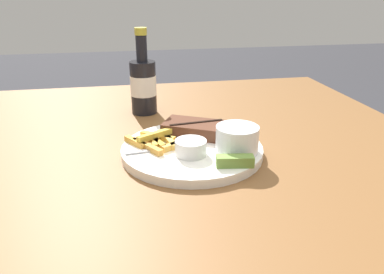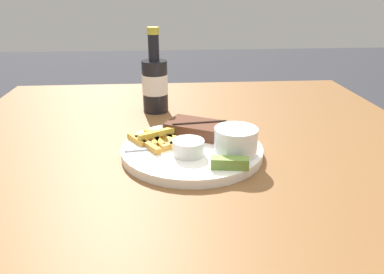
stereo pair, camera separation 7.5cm
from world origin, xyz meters
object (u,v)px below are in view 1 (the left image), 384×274
at_px(fork_utensil, 156,150).
at_px(steak_portion, 196,129).
at_px(dinner_plate, 192,150).
at_px(coleslaw_cup, 237,138).
at_px(pickle_spear, 235,161).
at_px(dipping_sauce_cup, 191,147).
at_px(beer_bottle, 143,84).

bearing_deg(fork_utensil, steak_portion, 29.07).
bearing_deg(dinner_plate, steak_portion, 70.73).
xyz_separation_m(coleslaw_cup, pickle_spear, (-0.02, -0.06, -0.02)).
relative_size(dinner_plate, steak_portion, 1.81).
height_order(dipping_sauce_cup, fork_utensil, dipping_sauce_cup).
relative_size(dipping_sauce_cup, pickle_spear, 0.87).
relative_size(steak_portion, fork_utensil, 1.18).
relative_size(dinner_plate, coleslaw_cup, 3.44).
xyz_separation_m(dinner_plate, steak_portion, (0.02, 0.06, 0.02)).
xyz_separation_m(coleslaw_cup, fork_utensil, (-0.16, 0.03, -0.03)).
distance_m(steak_portion, pickle_spear, 0.17).
height_order(dinner_plate, beer_bottle, beer_bottle).
xyz_separation_m(coleslaw_cup, dipping_sauce_cup, (-0.09, 0.00, -0.01)).
bearing_deg(steak_portion, coleslaw_cup, -59.90).
bearing_deg(steak_portion, beer_bottle, 113.39).
bearing_deg(coleslaw_cup, steak_portion, 120.10).
relative_size(steak_portion, pickle_spear, 2.25).
xyz_separation_m(dipping_sauce_cup, fork_utensil, (-0.06, 0.03, -0.01)).
xyz_separation_m(dinner_plate, pickle_spear, (0.06, -0.10, 0.02)).
distance_m(coleslaw_cup, fork_utensil, 0.16).
distance_m(dinner_plate, beer_bottle, 0.31).
distance_m(coleslaw_cup, dipping_sauce_cup, 0.09).
height_order(pickle_spear, fork_utensil, pickle_spear).
height_order(steak_portion, dipping_sauce_cup, same).
xyz_separation_m(steak_portion, pickle_spear, (0.04, -0.16, -0.00)).
xyz_separation_m(dipping_sauce_cup, pickle_spear, (0.07, -0.06, -0.01)).
distance_m(dinner_plate, fork_utensil, 0.08).
relative_size(coleslaw_cup, fork_utensil, 0.62).
relative_size(coleslaw_cup, beer_bottle, 0.37).
bearing_deg(pickle_spear, coleslaw_cup, 70.22).
xyz_separation_m(steak_portion, fork_utensil, (-0.10, -0.07, -0.01)).
height_order(coleslaw_cup, dipping_sauce_cup, coleslaw_cup).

